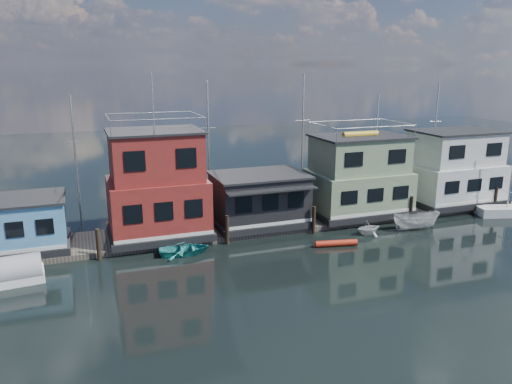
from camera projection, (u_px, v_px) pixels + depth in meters
name	position (u px, v px, depth m)	size (l,w,h in m)	color
ground	(336.00, 287.00, 29.55)	(160.00, 160.00, 0.00)	black
dock	(265.00, 225.00, 40.44)	(48.00, 5.00, 0.40)	#595147
houseboat_blue	(19.00, 224.00, 34.04)	(6.40, 4.90, 3.66)	black
houseboat_red	(157.00, 186.00, 36.68)	(7.40, 5.90, 11.86)	black
houseboat_dark	(259.00, 199.00, 39.70)	(7.40, 6.10, 4.06)	black
houseboat_green	(358.00, 177.00, 42.39)	(8.40, 5.90, 7.03)	black
houseboat_white	(453.00, 169.00, 45.67)	(8.40, 5.90, 6.66)	black
pilings	(274.00, 225.00, 37.55)	(42.28, 0.28, 2.20)	#2D2116
background_masts	(290.00, 145.00, 46.14)	(36.40, 0.16, 12.00)	silver
dinghy_white	(368.00, 228.00, 38.57)	(1.81, 2.10, 1.11)	silver
red_kayak	(336.00, 243.00, 36.15)	(0.46, 0.46, 3.11)	red
motorboat	(416.00, 221.00, 39.65)	(1.43, 3.80, 1.47)	silver
tarp_runabout	(3.00, 274.00, 29.74)	(4.63, 2.24, 1.81)	white
dinghy_teal	(185.00, 249.00, 34.60)	(2.54, 3.56, 0.74)	teal
day_sailer	(507.00, 210.00, 43.47)	(5.30, 2.99, 7.94)	silver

